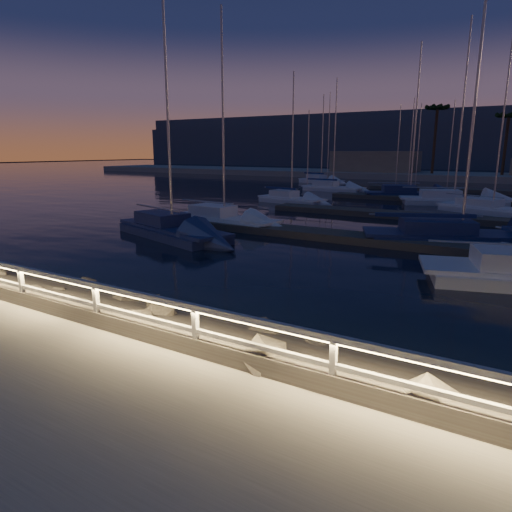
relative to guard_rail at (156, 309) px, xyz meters
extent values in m
plane|color=#A39E94|center=(0.07, 0.00, -0.77)|extent=(400.00, 400.00, 0.00)
cube|color=#A39E94|center=(0.07, -2.50, -0.87)|extent=(240.00, 5.00, 0.20)
cube|color=#666057|center=(0.07, 1.50, -1.07)|extent=(240.00, 3.45, 1.29)
plane|color=black|center=(0.07, 80.00, -1.37)|extent=(320.00, 320.00, 0.00)
plane|color=black|center=(0.07, 0.00, -1.97)|extent=(400.00, 400.00, 0.00)
cube|color=silver|center=(-4.93, 0.00, -0.27)|extent=(0.11, 0.11, 1.00)
cube|color=silver|center=(-1.93, 0.00, -0.27)|extent=(0.11, 0.11, 1.00)
cube|color=silver|center=(1.07, 0.00, -0.27)|extent=(0.11, 0.11, 1.00)
cube|color=silver|center=(4.07, 0.00, -0.27)|extent=(0.11, 0.11, 1.00)
cube|color=silver|center=(0.07, 0.00, 0.23)|extent=(44.00, 0.12, 0.12)
cube|color=silver|center=(0.07, 0.00, -0.27)|extent=(44.00, 0.09, 0.09)
cube|color=#FFD272|center=(0.07, -0.02, 0.15)|extent=(44.00, 0.04, 0.03)
sphere|color=#666057|center=(-3.01, 1.93, -1.08)|extent=(0.99, 0.99, 0.99)
cube|color=#504B42|center=(0.07, 16.00, -1.17)|extent=(22.00, 2.00, 0.40)
cube|color=#504B42|center=(0.07, 26.00, -1.17)|extent=(22.00, 2.00, 0.40)
cube|color=#504B42|center=(0.07, 38.00, -1.17)|extent=(22.00, 2.00, 0.40)
cube|color=#504B42|center=(0.07, 50.00, -1.17)|extent=(22.00, 2.00, 0.40)
cube|color=#A39E94|center=(0.07, 74.00, -0.97)|extent=(160.00, 14.00, 1.20)
cube|color=gray|center=(-17.93, 74.00, 1.03)|extent=(14.00, 8.00, 4.00)
cylinder|color=#4C3723|center=(-7.93, 72.00, 4.88)|extent=(0.44, 0.44, 10.50)
cylinder|color=#4C3723|center=(2.07, 73.00, 4.13)|extent=(0.44, 0.44, 9.00)
cube|color=#3A455A|center=(0.07, 130.00, 3.23)|extent=(220.00, 30.00, 14.00)
cube|color=#3A455A|center=(-59.93, 140.00, 5.23)|extent=(120.00, 25.00, 18.00)
cube|color=silver|center=(-9.90, 16.56, -1.22)|extent=(7.18, 2.91, 0.60)
cube|color=silver|center=(-9.90, 16.56, -0.85)|extent=(7.73, 2.61, 0.16)
cube|color=silver|center=(-10.87, 16.64, -0.47)|extent=(2.86, 1.97, 0.70)
cylinder|color=#A3A3A8|center=(-9.90, 16.56, 5.35)|extent=(0.13, 0.13, 12.17)
cylinder|color=#A3A3A8|center=(-11.36, 16.68, 0.07)|extent=(4.37, 0.45, 0.09)
cube|color=navy|center=(-10.20, 12.00, -1.22)|extent=(8.16, 4.76, 0.60)
cube|color=navy|center=(-10.20, 12.00, -0.84)|extent=(8.66, 4.58, 0.16)
cube|color=navy|center=(-11.22, 12.32, -0.46)|extent=(3.45, 2.74, 0.71)
cylinder|color=#A3A3A8|center=(-10.20, 12.00, 5.99)|extent=(0.13, 0.13, 13.44)
cylinder|color=#A3A3A8|center=(-11.74, 12.48, 0.09)|extent=(4.65, 1.52, 0.09)
cylinder|color=#A3A3A8|center=(6.13, 11.48, 0.05)|extent=(5.26, 1.65, 0.09)
cube|color=silver|center=(-12.07, 30.14, -1.22)|extent=(6.42, 3.12, 0.52)
cube|color=silver|center=(-12.07, 30.14, -0.89)|extent=(6.87, 2.91, 0.14)
cube|color=silver|center=(-12.91, 30.30, -0.56)|extent=(2.63, 1.94, 0.62)
cylinder|color=#A3A3A8|center=(-12.07, 30.14, 4.54)|extent=(0.11, 0.11, 10.68)
cylinder|color=#A3A3A8|center=(-13.33, 30.37, -0.09)|extent=(3.79, 0.77, 0.08)
cube|color=silver|center=(0.66, 36.57, -1.22)|extent=(8.90, 5.42, 0.61)
cube|color=silver|center=(0.66, 36.57, -0.84)|extent=(9.42, 5.26, 0.17)
cube|color=silver|center=(-0.45, 36.18, -0.45)|extent=(3.79, 3.07, 0.72)
cylinder|color=#A3A3A8|center=(0.66, 36.57, 6.60)|extent=(0.13, 0.13, 14.66)
cylinder|color=#A3A3A8|center=(-1.00, 35.99, 0.10)|extent=(5.01, 1.81, 0.09)
cube|color=navy|center=(3.73, 18.13, -1.22)|extent=(9.38, 6.18, 0.60)
cube|color=navy|center=(3.73, 18.13, -0.84)|extent=(9.89, 6.05, 0.16)
cube|color=navy|center=(2.59, 17.66, -0.46)|extent=(4.06, 3.39, 0.71)
cylinder|color=#A3A3A8|center=(3.73, 18.13, 7.01)|extent=(0.13, 0.13, 15.48)
cylinder|color=#A3A3A8|center=(2.02, 17.42, 0.08)|extent=(5.18, 2.23, 0.09)
cube|color=navy|center=(-3.91, 40.07, -1.22)|extent=(8.39, 5.69, 0.62)
cube|color=navy|center=(-3.91, 40.07, -0.83)|extent=(8.83, 5.60, 0.17)
cube|color=navy|center=(-4.92, 39.62, -0.43)|extent=(3.65, 3.09, 0.74)
cylinder|color=#A3A3A8|center=(-3.91, 40.07, 6.23)|extent=(0.14, 0.14, 13.88)
cylinder|color=#A3A3A8|center=(-5.43, 39.39, 0.14)|extent=(4.60, 2.12, 0.09)
cube|color=silver|center=(4.10, 31.67, -1.22)|extent=(7.92, 5.38, 0.51)
cube|color=silver|center=(4.10, 31.67, -0.90)|extent=(8.34, 5.29, 0.14)
cube|color=silver|center=(3.15, 32.10, -0.58)|extent=(3.45, 2.92, 0.60)
cylinder|color=#A3A3A8|center=(4.10, 31.67, 5.74)|extent=(0.11, 0.11, 13.11)
cylinder|color=#A3A3A8|center=(2.67, 32.31, -0.12)|extent=(4.34, 2.00, 0.07)
cube|color=silver|center=(-19.93, 55.00, -1.22)|extent=(7.06, 4.12, 0.57)
cube|color=silver|center=(-19.93, 55.00, -0.86)|extent=(7.50, 3.96, 0.16)
cube|color=silver|center=(-20.82, 55.28, -0.50)|extent=(2.99, 2.37, 0.67)
cylinder|color=#A3A3A8|center=(-19.93, 55.00, 5.06)|extent=(0.12, 0.12, 11.63)
cylinder|color=#A3A3A8|center=(-21.27, 55.41, 0.02)|extent=(4.03, 1.32, 0.08)
cube|color=silver|center=(-13.55, 43.73, -1.22)|extent=(7.03, 2.81, 0.54)
cube|color=silver|center=(-13.55, 43.73, -0.88)|extent=(7.57, 2.52, 0.15)
cube|color=silver|center=(-14.51, 43.80, -0.54)|extent=(2.80, 1.92, 0.63)
cylinder|color=#A3A3A8|center=(-13.55, 43.73, 5.18)|extent=(0.12, 0.12, 11.93)
cylinder|color=#A3A3A8|center=(-14.98, 43.84, -0.06)|extent=(4.29, 0.41, 0.08)
camera|label=1|loc=(6.68, -6.82, 3.33)|focal=32.00mm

